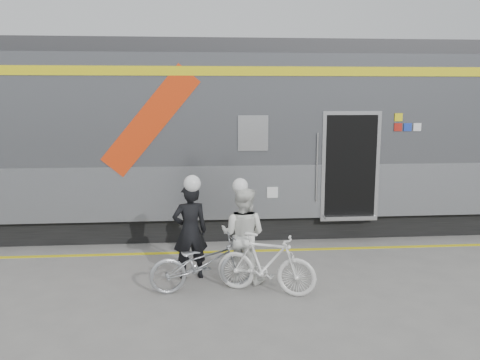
{
  "coord_description": "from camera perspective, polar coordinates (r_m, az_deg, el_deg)",
  "views": [
    {
      "loc": [
        -0.61,
        -7.28,
        3.02
      ],
      "look_at": [
        0.16,
        1.6,
        1.5
      ],
      "focal_mm": 38.0,
      "sensor_mm": 36.0,
      "label": 1
    }
  ],
  "objects": [
    {
      "name": "safety_strip",
      "position": [
        9.92,
        -1.2,
        -8.02
      ],
      "size": [
        24.0,
        0.12,
        0.01
      ],
      "primitive_type": "cube",
      "color": "yellow",
      "rests_on": "ground"
    },
    {
      "name": "helmet_woman",
      "position": [
        8.03,
        0.33,
        0.05
      ],
      "size": [
        0.25,
        0.25,
        0.25
      ],
      "primitive_type": "sphere",
      "color": "white",
      "rests_on": "woman"
    },
    {
      "name": "ground",
      "position": [
        7.91,
        -0.15,
        -12.78
      ],
      "size": [
        90.0,
        90.0,
        0.0
      ],
      "primitive_type": "plane",
      "color": "slate",
      "rests_on": "ground"
    },
    {
      "name": "bicycle_right",
      "position": [
        7.83,
        2.91,
        -9.34
      ],
      "size": [
        1.61,
        1.03,
        0.94
      ],
      "primitive_type": "imported",
      "rotation": [
        0.0,
        0.0,
        1.16
      ],
      "color": "white",
      "rests_on": "ground"
    },
    {
      "name": "bicycle_left",
      "position": [
        7.97,
        -4.17,
        -9.27
      ],
      "size": [
        1.74,
        0.9,
        0.87
      ],
      "primitive_type": "imported",
      "rotation": [
        0.0,
        0.0,
        1.77
      ],
      "color": "#A4A7AC",
      "rests_on": "ground"
    },
    {
      "name": "man",
      "position": [
        8.39,
        -5.62,
        -5.77
      ],
      "size": [
        0.64,
        0.49,
        1.59
      ],
      "primitive_type": "imported",
      "rotation": [
        0.0,
        0.0,
        3.34
      ],
      "color": "black",
      "rests_on": "ground"
    },
    {
      "name": "woman",
      "position": [
        8.23,
        0.32,
        -6.15
      ],
      "size": [
        0.93,
        0.84,
        1.55
      ],
      "primitive_type": "imported",
      "rotation": [
        0.0,
        0.0,
        2.73
      ],
      "color": "white",
      "rests_on": "ground"
    },
    {
      "name": "helmet_man",
      "position": [
        8.19,
        -5.73,
        0.52
      ],
      "size": [
        0.27,
        0.27,
        0.27
      ],
      "primitive_type": "sphere",
      "color": "white",
      "rests_on": "man"
    },
    {
      "name": "train",
      "position": [
        11.55,
        -0.32,
        4.88
      ],
      "size": [
        24.0,
        3.17,
        4.1
      ],
      "color": "black",
      "rests_on": "ground"
    }
  ]
}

